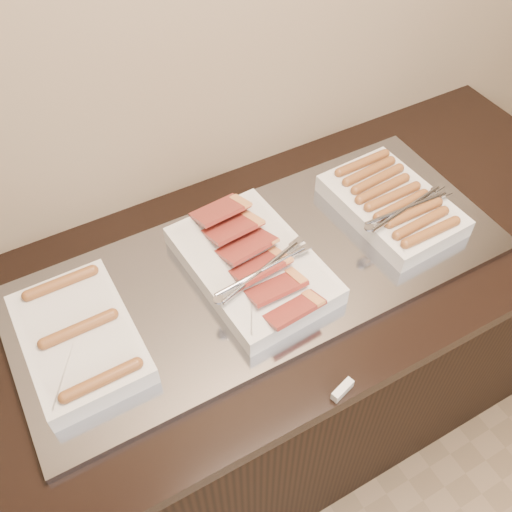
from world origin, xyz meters
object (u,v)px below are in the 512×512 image
Objects in this scene: dish_center at (253,264)px; dish_left at (80,337)px; counter at (254,368)px; warming_tray at (263,269)px; dish_right at (393,204)px.

dish_left is at bearing 175.58° from dish_center.
counter is 6.10× the size of dish_left.
counter is 1.72× the size of warming_tray.
counter is at bearing 32.58° from dish_center.
warming_tray is 2.83× the size of dish_center.
dish_center reaches higher than warming_tray.
dish_left is 0.94× the size of dish_right.
dish_right reaches higher than counter.
counter is 0.46m from warming_tray.
dish_center reaches higher than dish_right.
dish_center is (0.42, -0.00, 0.00)m from dish_left.
dish_left is (-0.42, 0.00, 0.50)m from counter.
dish_center reaches higher than dish_left.
dish_left is (-0.45, 0.00, 0.04)m from warming_tray.
counter is 5.72× the size of dish_right.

